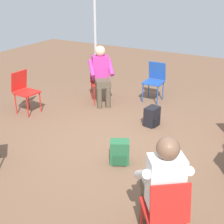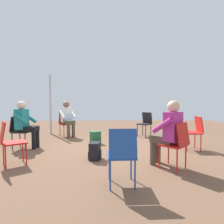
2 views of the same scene
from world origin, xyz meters
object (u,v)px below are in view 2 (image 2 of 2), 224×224
object	(u,v)px
chair_northwest	(66,122)
person_in_teal	(25,122)
chair_southwest	(10,140)
chair_west	(19,129)
chair_east	(194,130)
chair_south	(122,153)
backpack_near_laptop_user	(95,152)
person_with_laptop	(67,117)
backpack_by_empty_chair	(95,138)
chair_southeast	(177,142)
person_in_magenta	(168,130)
chair_northeast	(145,122)

from	to	relation	value
chair_northwest	person_in_teal	xyz separation A→B (m)	(-0.66, -1.64, 0.20)
chair_southwest	chair_west	world-z (taller)	same
chair_east	person_in_teal	world-z (taller)	person_in_teal
chair_south	person_in_teal	bearing A→B (deg)	135.89
chair_south	chair_west	size ratio (longest dim) A/B	1.00
backpack_near_laptop_user	person_with_laptop	bearing A→B (deg)	114.23
chair_northwest	person_with_laptop	xyz separation A→B (m)	(0.10, -0.14, 0.20)
chair_east	backpack_near_laptop_user	bearing A→B (deg)	109.41
chair_west	backpack_by_empty_chair	bearing A→B (deg)	107.28
chair_east	backpack_near_laptop_user	size ratio (longest dim) A/B	2.36
chair_southwest	person_in_teal	bearing A→B (deg)	157.75
person_in_teal	person_with_laptop	bearing A→B (deg)	157.98
chair_southeast	person_in_magenta	distance (m)	0.26
person_in_magenta	chair_southeast	bearing A→B (deg)	-90.00
chair_south	backpack_by_empty_chair	world-z (taller)	chair_south
person_in_magenta	backpack_by_empty_chair	bearing A→B (deg)	85.74
chair_northeast	backpack_near_laptop_user	xyz separation A→B (m)	(-1.63, -2.50, -0.34)
backpack_by_empty_chair	person_in_teal	bearing A→B (deg)	-166.11
person_with_laptop	backpack_by_empty_chair	world-z (taller)	person_with_laptop
chair_northeast	chair_southwest	size ratio (longest dim) A/B	1.00
chair_south	chair_southeast	distance (m)	1.20
person_with_laptop	person_in_teal	bearing A→B (deg)	26.12
chair_east	chair_southeast	size ratio (longest dim) A/B	1.00
chair_west	backpack_near_laptop_user	distance (m)	2.29
chair_southeast	chair_east	bearing A→B (deg)	11.03
backpack_near_laptop_user	chair_southwest	bearing A→B (deg)	-168.28
person_in_teal	backpack_by_empty_chair	distance (m)	1.93
chair_east	chair_southwest	distance (m)	4.18
chair_west	chair_northeast	bearing A→B (deg)	117.26
chair_east	person_in_magenta	size ratio (longest dim) A/B	0.69
chair_southwest	backpack_near_laptop_user	xyz separation A→B (m)	(1.58, 0.33, -0.34)
chair_south	person_in_teal	size ratio (longest dim) A/B	0.69
chair_east	person_in_magenta	bearing A→B (deg)	141.03
person_in_teal	backpack_near_laptop_user	distance (m)	2.18
chair_south	backpack_near_laptop_user	bearing A→B (deg)	109.74
chair_east	chair_southeast	world-z (taller)	same
chair_southeast	person_with_laptop	distance (m)	4.05
chair_southeast	chair_southwest	size ratio (longest dim) A/B	1.00
chair_northeast	chair_southwest	xyz separation A→B (m)	(-3.21, -2.82, 0.00)
chair_northwest	backpack_near_laptop_user	size ratio (longest dim) A/B	2.36
person_with_laptop	backpack_near_laptop_user	bearing A→B (deg)	77.29
chair_east	chair_southeast	bearing A→B (deg)	146.91
chair_northwest	chair_southwest	distance (m)	2.96
chair_northwest	chair_southeast	size ratio (longest dim) A/B	1.00
chair_east	backpack_near_laptop_user	distance (m)	2.59
backpack_by_empty_chair	chair_east	bearing A→B (deg)	-16.08
chair_east	backpack_by_empty_chair	xyz separation A→B (m)	(-2.55, 0.74, -0.34)
backpack_by_empty_chair	backpack_near_laptop_user	bearing A→B (deg)	-86.81
chair_northeast	person_in_magenta	xyz separation A→B (m)	(-0.25, -2.99, 0.20)
chair_south	chair_northeast	distance (m)	3.90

